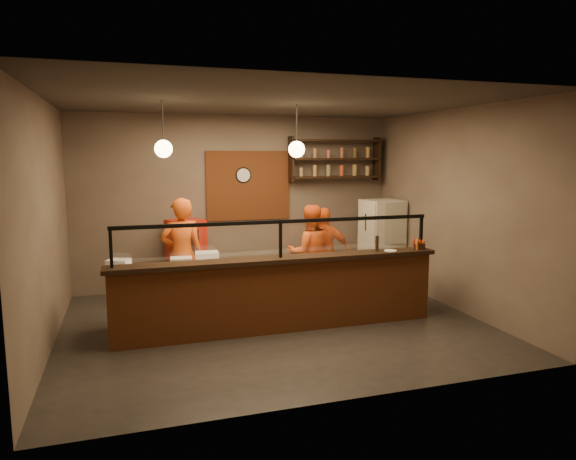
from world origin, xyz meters
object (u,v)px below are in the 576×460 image
object	(u,v)px
cook_mid	(310,253)
red_cooler	(186,257)
cook_left	(182,255)
pizza_dough	(303,260)
pepper_mill	(377,244)
cook_right	(325,252)
wall_clock	(243,175)
fridge	(382,243)
condiment_caddy	(419,246)

from	to	relation	value
cook_mid	red_cooler	distance (m)	2.24
cook_left	red_cooler	size ratio (longest dim) A/B	1.36
pizza_dough	pepper_mill	size ratio (longest dim) A/B	2.34
cook_right	pizza_dough	distance (m)	1.45
wall_clock	red_cooler	distance (m)	1.85
cook_left	pizza_dough	xyz separation A→B (m)	(1.68, -0.98, -0.00)
cook_left	cook_mid	xyz separation A→B (m)	(2.14, -0.03, -0.09)
wall_clock	cook_mid	size ratio (longest dim) A/B	0.18
wall_clock	red_cooler	size ratio (longest dim) A/B	0.22
cook_mid	pepper_mill	xyz separation A→B (m)	(0.57, -1.34, 0.35)
cook_left	pizza_dough	distance (m)	1.95
cook_left	cook_right	xyz separation A→B (m)	(2.51, 0.21, -0.13)
cook_left	fridge	distance (m)	3.85
red_cooler	condiment_caddy	world-z (taller)	red_cooler
cook_right	condiment_caddy	bearing A→B (deg)	140.01
red_cooler	pepper_mill	world-z (taller)	red_cooler
wall_clock	red_cooler	world-z (taller)	wall_clock
cook_mid	pizza_dough	bearing A→B (deg)	71.01
red_cooler	cook_right	bearing A→B (deg)	-41.78
pepper_mill	wall_clock	bearing A→B (deg)	116.98
cook_left	fridge	bearing A→B (deg)	-172.56
fridge	pepper_mill	world-z (taller)	fridge
pepper_mill	cook_left	bearing A→B (deg)	153.04
cook_mid	cook_right	world-z (taller)	cook_mid
wall_clock	cook_right	size ratio (longest dim) A/B	0.19
cook_right	condiment_caddy	distance (m)	1.87
wall_clock	cook_mid	world-z (taller)	wall_clock
wall_clock	cook_left	xyz separation A→B (m)	(-1.31, -1.36, -1.19)
cook_left	cook_mid	distance (m)	2.14
fridge	cook_mid	bearing A→B (deg)	-166.67
cook_mid	cook_left	bearing A→B (deg)	5.74
pizza_dough	red_cooler	bearing A→B (deg)	126.40
condiment_caddy	pizza_dough	bearing A→B (deg)	165.95
condiment_caddy	pepper_mill	distance (m)	0.69
cook_mid	wall_clock	bearing A→B (deg)	-52.75
cook_mid	pepper_mill	distance (m)	1.50
red_cooler	cook_mid	bearing A→B (deg)	-50.82
fridge	pepper_mill	size ratio (longest dim) A/B	7.17
fridge	pizza_dough	distance (m)	2.63
cook_mid	cook_right	size ratio (longest dim) A/B	1.05
wall_clock	fridge	world-z (taller)	wall_clock
cook_left	pizza_dough	bearing A→B (deg)	148.88
condiment_caddy	cook_mid	bearing A→B (deg)	132.27
cook_left	pepper_mill	bearing A→B (deg)	152.21
cook_mid	cook_right	xyz separation A→B (m)	(0.37, 0.24, -0.04)
condiment_caddy	red_cooler	bearing A→B (deg)	142.47
cook_mid	pizza_dough	world-z (taller)	cook_mid
pizza_dough	cook_mid	bearing A→B (deg)	64.39
wall_clock	fridge	distance (m)	2.92
fridge	pepper_mill	bearing A→B (deg)	-125.80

